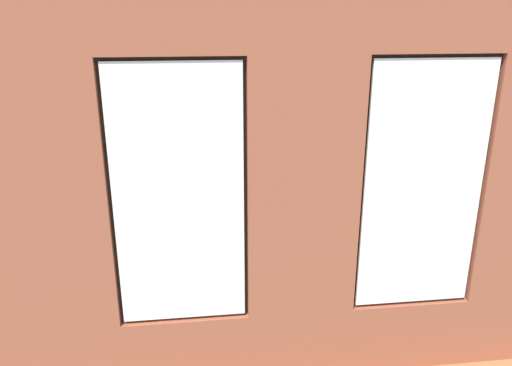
{
  "coord_description": "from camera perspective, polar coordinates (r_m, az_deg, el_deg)",
  "views": [
    {
      "loc": [
        0.84,
        6.21,
        3.11
      ],
      "look_at": [
        0.12,
        0.4,
        1.1
      ],
      "focal_mm": 35.0,
      "sensor_mm": 36.0,
      "label": 1
    }
  ],
  "objects": [
    {
      "name": "tv_flatscreen",
      "position": [
        6.99,
        -22.34,
        -0.8
      ],
      "size": [
        0.98,
        0.2,
        0.65
      ],
      "color": "black",
      "rests_on": "media_console"
    },
    {
      "name": "potted_plant_by_left_couch",
      "position": [
        8.47,
        12.71,
        0.02
      ],
      "size": [
        0.42,
        0.42,
        0.64
      ],
      "color": "#9E5638",
      "rests_on": "ground_plane"
    },
    {
      "name": "remote_silver",
      "position": [
        6.93,
        -2.85,
        -3.5
      ],
      "size": [
        0.17,
        0.13,
        0.02
      ],
      "primitive_type": "cube",
      "rotation": [
        0.0,
        0.0,
        2.15
      ],
      "color": "#B2B2B7",
      "rests_on": "coffee_table"
    },
    {
      "name": "coffee_table",
      "position": [
        6.95,
        -2.84,
        -3.99
      ],
      "size": [
        1.57,
        0.77,
        0.46
      ],
      "color": "#A87547",
      "rests_on": "ground_plane"
    },
    {
      "name": "papasan_chair",
      "position": [
        8.16,
        0.24,
        -0.06
      ],
      "size": [
        1.18,
        1.18,
        0.72
      ],
      "color": "olive",
      "rests_on": "ground_plane"
    },
    {
      "name": "potted_plant_corner_near_left",
      "position": [
        9.15,
        14.81,
        2.27
      ],
      "size": [
        0.53,
        0.53,
        0.88
      ],
      "color": "beige",
      "rests_on": "ground_plane"
    },
    {
      "name": "brick_wall_with_windows",
      "position": [
        4.02,
        5.43,
        -1.52
      ],
      "size": [
        6.15,
        0.3,
        3.45
      ],
      "color": "#9E5138",
      "rests_on": "ground_plane"
    },
    {
      "name": "potted_plant_foreground_right",
      "position": [
        8.65,
        -17.28,
        -0.11
      ],
      "size": [
        0.48,
        0.48,
        0.66
      ],
      "color": "#9E5638",
      "rests_on": "ground_plane"
    },
    {
      "name": "media_console",
      "position": [
        7.21,
        -21.73,
        -5.48
      ],
      "size": [
        1.22,
        0.42,
        0.6
      ],
      "primitive_type": "cube",
      "color": "black",
      "rests_on": "ground_plane"
    },
    {
      "name": "table_plant_small",
      "position": [
        6.8,
        -1.8,
        -3.14
      ],
      "size": [
        0.12,
        0.12,
        0.18
      ],
      "color": "#47423D",
      "rests_on": "coffee_table"
    },
    {
      "name": "potted_plant_between_couches",
      "position": [
        5.27,
        8.43,
        -11.31
      ],
      "size": [
        0.78,
        0.84,
        1.37
      ],
      "color": "gray",
      "rests_on": "ground_plane"
    },
    {
      "name": "ground_plane",
      "position": [
        7.02,
        0.55,
        -7.85
      ],
      "size": [
        6.75,
        5.83,
        0.1
      ],
      "primitive_type": "cube",
      "color": "#99663D"
    },
    {
      "name": "candle_jar",
      "position": [
        6.79,
        -6.75,
        -3.69
      ],
      "size": [
        0.08,
        0.08,
        0.11
      ],
      "primitive_type": "cylinder",
      "color": "#B7333D",
      "rests_on": "coffee_table"
    },
    {
      "name": "potted_plant_near_tv",
      "position": [
        5.96,
        -19.51,
        -5.53
      ],
      "size": [
        0.75,
        0.75,
        1.16
      ],
      "color": "#9E5638",
      "rests_on": "ground_plane"
    },
    {
      "name": "remote_gray",
      "position": [
        7.01,
        -4.51,
        -3.27
      ],
      "size": [
        0.13,
        0.17,
        0.02
      ],
      "primitive_type": "cube",
      "rotation": [
        0.0,
        0.0,
        2.63
      ],
      "color": "#59595B",
      "rests_on": "coffee_table"
    },
    {
      "name": "cup_ceramic",
      "position": [
        7.08,
        0.54,
        -2.64
      ],
      "size": [
        0.08,
        0.08,
        0.1
      ],
      "primitive_type": "cylinder",
      "color": "#4C4C51",
      "rests_on": "coffee_table"
    },
    {
      "name": "couch_by_window",
      "position": [
        5.14,
        -6.05,
        -13.92
      ],
      "size": [
        1.71,
        0.87,
        0.8
      ],
      "color": "black",
      "rests_on": "ground_plane"
    },
    {
      "name": "white_wall_right",
      "position": [
        6.54,
        -26.52,
        4.72
      ],
      "size": [
        0.1,
        4.83,
        3.45
      ],
      "primitive_type": "cube",
      "color": "silver",
      "rests_on": "ground_plane"
    },
    {
      "name": "couch_left",
      "position": [
        7.47,
        19.03,
        -4.01
      ],
      "size": [
        1.02,
        1.93,
        0.8
      ],
      "rotation": [
        0.0,
        0.0,
        1.65
      ],
      "color": "black",
      "rests_on": "ground_plane"
    }
  ]
}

